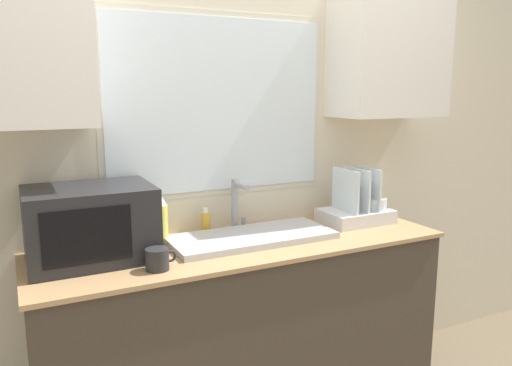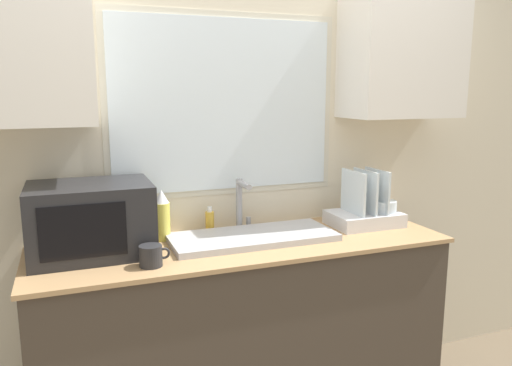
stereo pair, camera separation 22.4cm
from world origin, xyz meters
name	(u,v)px [view 1 (the left image)]	position (x,y,z in m)	size (l,w,h in m)	color
countertop	(245,336)	(0.00, 0.29, 0.47)	(1.90, 0.60, 0.94)	#42382D
wall_back	(220,136)	(0.00, 0.56, 1.41)	(6.00, 0.38, 2.60)	beige
sink_basin	(252,237)	(0.05, 0.30, 0.95)	(0.77, 0.33, 0.03)	#B2B2B7
faucet	(237,201)	(0.05, 0.47, 1.09)	(0.08, 0.17, 0.26)	#99999E
microwave	(90,224)	(-0.66, 0.35, 1.09)	(0.50, 0.37, 0.31)	#232326
dish_rack	(358,209)	(0.69, 0.34, 1.01)	(0.35, 0.25, 0.29)	silver
spray_bottle	(160,218)	(-0.35, 0.46, 1.05)	(0.07, 0.07, 0.24)	#D8CC4C
soap_bottle	(206,222)	(-0.10, 0.51, 0.99)	(0.04, 0.04, 0.13)	gold
mug_near_sink	(158,259)	(-0.45, 0.11, 0.98)	(0.12, 0.09, 0.09)	#262628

